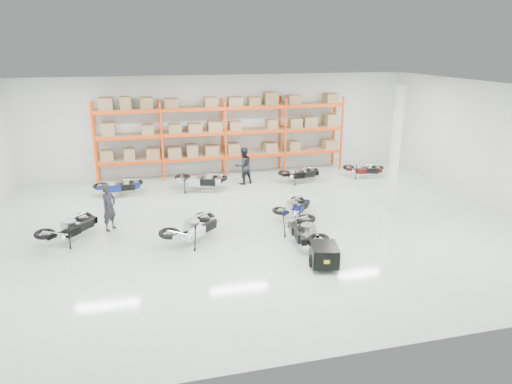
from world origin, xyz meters
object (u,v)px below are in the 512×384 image
object	(u,v)px
moto_back_d	(364,167)
moto_back_a	(119,183)
moto_back_b	(200,177)
moto_touring_right	(304,226)
trailer	(324,255)
moto_blue_centre	(294,204)
moto_silver_left	(193,223)
person_back	(244,166)
moto_black_far_left	(70,223)
person_left	(109,207)
moto_back_c	(300,171)

from	to	relation	value
moto_back_d	moto_back_a	bearing A→B (deg)	104.95
moto_back_d	moto_back_b	bearing A→B (deg)	105.65
moto_touring_right	trailer	size ratio (longest dim) A/B	1.22
moto_blue_centre	moto_back_a	bearing A→B (deg)	12.76
moto_silver_left	person_back	size ratio (longest dim) A/B	1.19
trailer	moto_back_b	distance (m)	8.05
moto_black_far_left	moto_back_d	bearing A→B (deg)	-121.14
trailer	moto_back_d	bearing A→B (deg)	70.12
moto_back_a	person_left	world-z (taller)	person_left
moto_blue_centre	moto_back_b	bearing A→B (deg)	-8.21
trailer	moto_back_b	world-z (taller)	moto_back_b
moto_back_c	person_back	bearing A→B (deg)	75.85
moto_black_far_left	person_left	bearing A→B (deg)	-113.59
moto_blue_centre	moto_back_a	size ratio (longest dim) A/B	0.95
moto_touring_right	moto_back_b	distance (m)	6.54
moto_back_a	trailer	bearing A→B (deg)	-150.72
moto_back_b	person_back	distance (m)	2.03
moto_blue_centre	person_left	xyz separation A→B (m)	(-6.20, 0.36, 0.29)
trailer	moto_back_c	world-z (taller)	moto_back_c
moto_black_far_left	person_back	bearing A→B (deg)	-105.32
moto_touring_right	person_left	bearing A→B (deg)	162.83
moto_silver_left	moto_back_a	size ratio (longest dim) A/B	1.15
moto_black_far_left	moto_touring_right	xyz separation A→B (m)	(6.93, -1.97, 0.02)
moto_back_b	moto_back_d	world-z (taller)	moto_back_b
moto_back_d	person_left	distance (m)	11.50
moto_black_far_left	moto_silver_left	bearing A→B (deg)	-155.62
trailer	moto_back_d	distance (m)	9.34
moto_blue_centre	moto_back_a	world-z (taller)	moto_back_a
moto_back_a	moto_back_d	world-z (taller)	moto_back_a
moto_back_a	moto_back_d	distance (m)	10.75
trailer	person_left	bearing A→B (deg)	157.63
moto_touring_right	moto_back_b	world-z (taller)	moto_back_b
person_left	person_back	distance (m)	6.68
moto_blue_centre	moto_back_c	xyz separation A→B (m)	(1.63, 4.02, 0.02)
person_back	moto_silver_left	bearing A→B (deg)	44.55
moto_back_c	person_left	world-z (taller)	person_left
moto_silver_left	moto_back_c	world-z (taller)	moto_silver_left
person_left	moto_silver_left	bearing A→B (deg)	-84.93
moto_back_a	moto_silver_left	bearing A→B (deg)	-161.88
moto_touring_right	person_back	size ratio (longest dim) A/B	1.17
moto_touring_right	moto_back_c	world-z (taller)	moto_touring_right
moto_black_far_left	moto_back_d	xyz separation A→B (m)	(12.04, 4.25, -0.07)
moto_silver_left	person_left	xyz separation A→B (m)	(-2.54, 1.57, 0.19)
moto_black_far_left	moto_back_b	world-z (taller)	moto_back_b
moto_back_b	person_back	world-z (taller)	person_back
moto_touring_right	person_left	world-z (taller)	person_left
moto_silver_left	moto_back_a	bearing A→B (deg)	-17.07
moto_back_b	moto_silver_left	bearing A→B (deg)	-170.69
moto_silver_left	moto_back_a	distance (m)	5.71
moto_back_b	moto_back_c	world-z (taller)	moto_back_b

